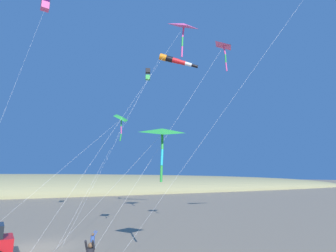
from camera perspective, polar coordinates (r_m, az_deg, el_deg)
ground_plane at (r=19.89m, az=-26.54°, el=-22.83°), size 600.00×600.00×0.00m
dune_ridge_grassy at (r=74.51m, az=-25.98°, el=-13.28°), size 28.00×240.00×9.91m
person_child_green_jacket at (r=17.32m, az=-16.22°, el=-23.12°), size 0.36×0.43×1.26m
kite_box_orange_high_right at (r=32.95m, az=-4.47°, el=11.23°), size 10.06×9.69×17.62m
kite_delta_black_fish_shape at (r=19.63m, az=-10.18°, el=1.58°), size 2.15×9.69×9.06m
kite_box_red_high_left at (r=27.18m, az=-25.30°, el=23.52°), size 6.45×3.35×20.25m
kite_delta_magenta_far_left at (r=13.37m, az=-1.28°, el=-1.46°), size 5.21×5.94×7.05m
kite_delta_long_streamer_right at (r=18.91m, az=12.12°, el=16.78°), size 1.26×9.49×13.48m
kite_windsock_green_low_center at (r=30.36m, az=1.22°, el=14.24°), size 7.10×13.82×18.19m
kite_delta_teal_far_right at (r=23.96m, az=3.48°, el=21.05°), size 3.75×11.84×17.70m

